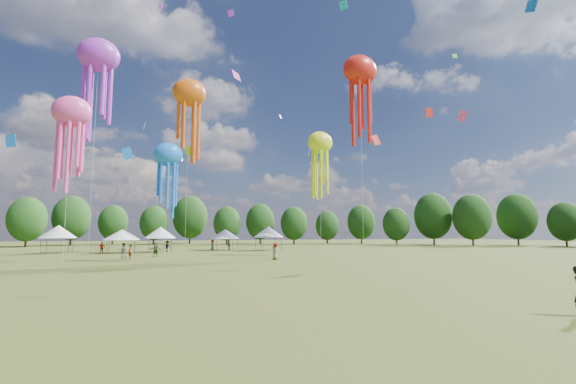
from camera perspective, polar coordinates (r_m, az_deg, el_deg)
name	(u,v)px	position (r m, az deg, el deg)	size (l,w,h in m)	color
ground	(350,321)	(13.83, 9.11, -18.34)	(300.00, 300.00, 0.00)	#384416
spectator_near	(123,251)	(49.84, -23.18, -7.97)	(0.87, 0.68, 1.78)	gray
spectators_far	(186,248)	(57.96, -14.82, -7.95)	(20.45, 29.08, 1.83)	gray
festival_tents	(172,233)	(64.75, -16.74, -5.81)	(36.93, 9.38, 4.13)	#47474C
show_kites	(251,101)	(56.25, -5.45, 13.21)	(45.11, 19.16, 32.53)	#F748A3
small_kites	(214,53)	(60.65, -10.82, 19.54)	(72.59, 61.62, 43.70)	#F748A3
treeline	(163,213)	(74.47, -18.04, -3.03)	(201.57, 95.24, 13.43)	#38281C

